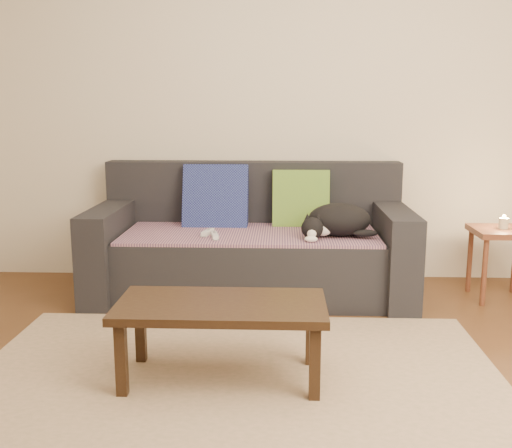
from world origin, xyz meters
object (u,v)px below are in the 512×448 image
at_px(cat, 337,221).
at_px(side_table, 502,241).
at_px(wii_remote_a, 215,236).
at_px(coffee_table, 221,312).
at_px(sofa, 251,248).
at_px(wii_remote_b, 208,232).

distance_m(cat, side_table, 1.11).
height_order(wii_remote_a, side_table, side_table).
height_order(cat, coffee_table, cat).
bearing_deg(cat, wii_remote_a, -173.68).
relative_size(sofa, cat, 4.36).
height_order(side_table, coffee_table, side_table).
height_order(cat, wii_remote_b, cat).
bearing_deg(coffee_table, wii_remote_a, 97.76).
distance_m(side_table, coffee_table, 2.15).
relative_size(cat, coffee_table, 0.51).
relative_size(wii_remote_a, wii_remote_b, 1.00).
xyz_separation_m(side_table, coffee_table, (-1.72, -1.30, -0.06)).
bearing_deg(coffee_table, sofa, 87.23).
distance_m(sofa, side_table, 1.65).
height_order(wii_remote_b, side_table, side_table).
xyz_separation_m(sofa, wii_remote_b, (-0.27, -0.18, 0.15)).
bearing_deg(cat, coffee_table, -118.14).
xyz_separation_m(sofa, wii_remote_a, (-0.22, -0.28, 0.15)).
relative_size(cat, wii_remote_a, 3.21).
xyz_separation_m(cat, wii_remote_b, (-0.83, 0.01, -0.09)).
distance_m(wii_remote_a, side_table, 1.88).
xyz_separation_m(wii_remote_b, coffee_table, (0.20, -1.19, -0.12)).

